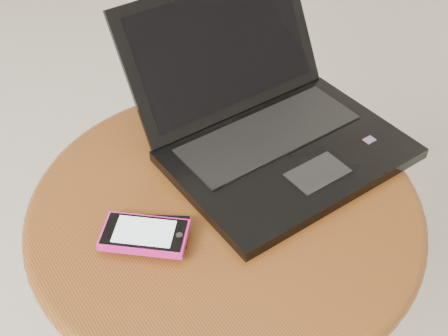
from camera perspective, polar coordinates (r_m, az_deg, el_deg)
table at (r=0.98m, az=0.11°, el=-7.59°), size 0.63×0.63×0.50m
laptop at (r=0.98m, az=4.54°, el=4.53°), size 0.39×0.40×0.23m
phone_black at (r=0.86m, az=-7.21°, el=-6.23°), size 0.12×0.11×0.01m
phone_pink at (r=0.84m, az=-7.95°, el=-6.61°), size 0.14×0.13×0.01m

